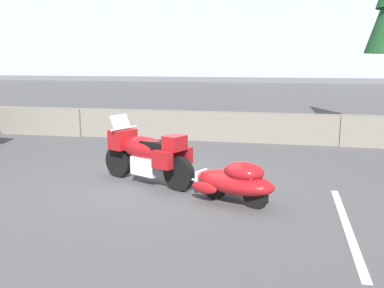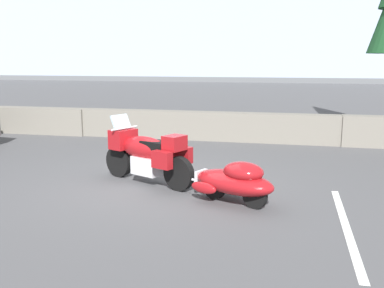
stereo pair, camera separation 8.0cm
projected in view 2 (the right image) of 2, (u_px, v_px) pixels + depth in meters
name	position (u px, v px, depth m)	size (l,w,h in m)	color
ground_plane	(157.00, 184.00, 8.71)	(80.00, 80.00, 0.00)	#4C4C4F
stone_guard_wall	(195.00, 126.00, 13.53)	(24.00, 0.57, 0.89)	slate
distant_ridgeline	(282.00, 35.00, 98.22)	(240.00, 80.00, 16.00)	#99A8BF
touring_motorcycle	(147.00, 153.00, 8.70)	(2.15, 1.32, 1.33)	black
car_shaped_trailer	(235.00, 181.00, 7.48)	(2.14, 1.27, 0.76)	black
parking_stripe_marker	(346.00, 226.00, 6.53)	(0.12, 3.60, 0.01)	silver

